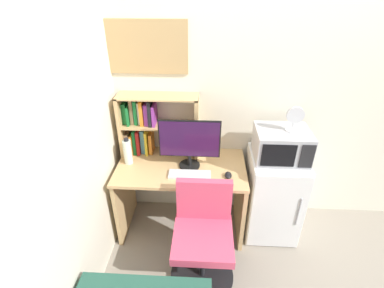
# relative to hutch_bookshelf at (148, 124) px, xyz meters

# --- Properties ---
(wall_back) EXTENTS (6.40, 0.04, 2.60)m
(wall_back) POSITION_rel_hutch_bookshelf_xyz_m (1.69, 0.12, 0.26)
(wall_back) COLOR silver
(wall_back) RESTS_ON ground_plane
(wall_left) EXTENTS (0.04, 4.40, 2.60)m
(wall_left) POSITION_rel_hutch_bookshelf_xyz_m (-0.33, -1.50, 0.26)
(wall_left) COLOR silver
(wall_left) RESTS_ON ground_plane
(desk) EXTENTS (1.16, 0.65, 0.74)m
(desk) POSITION_rel_hutch_bookshelf_xyz_m (0.32, -0.22, -0.53)
(desk) COLOR tan
(desk) RESTS_ON ground_plane
(hutch_bookshelf) EXTENTS (0.72, 0.23, 0.59)m
(hutch_bookshelf) POSITION_rel_hutch_bookshelf_xyz_m (0.00, 0.00, 0.00)
(hutch_bookshelf) COLOR tan
(hutch_bookshelf) RESTS_ON desk
(monitor) EXTENTS (0.53, 0.19, 0.45)m
(monitor) POSITION_rel_hutch_bookshelf_xyz_m (0.40, -0.22, -0.05)
(monitor) COLOR black
(monitor) RESTS_ON desk
(keyboard) EXTENTS (0.36, 0.12, 0.02)m
(keyboard) POSITION_rel_hutch_bookshelf_xyz_m (0.41, -0.37, -0.29)
(keyboard) COLOR silver
(keyboard) RESTS_ON desk
(computer_mouse) EXTENTS (0.06, 0.09, 0.04)m
(computer_mouse) POSITION_rel_hutch_bookshelf_xyz_m (0.74, -0.37, -0.29)
(computer_mouse) COLOR black
(computer_mouse) RESTS_ON desk
(water_bottle) EXTENTS (0.08, 0.08, 0.25)m
(water_bottle) POSITION_rel_hutch_bookshelf_xyz_m (-0.16, -0.20, -0.18)
(water_bottle) COLOR silver
(water_bottle) RESTS_ON desk
(mini_fridge) EXTENTS (0.48, 0.54, 0.85)m
(mini_fridge) POSITION_rel_hutch_bookshelf_xyz_m (1.19, -0.20, -0.62)
(mini_fridge) COLOR white
(mini_fridge) RESTS_ON ground_plane
(microwave) EXTENTS (0.45, 0.38, 0.26)m
(microwave) POSITION_rel_hutch_bookshelf_xyz_m (1.19, -0.20, -0.07)
(microwave) COLOR #ADADB2
(microwave) RESTS_ON mini_fridge
(desk_fan) EXTENTS (0.14, 0.11, 0.22)m
(desk_fan) POSITION_rel_hutch_bookshelf_xyz_m (1.25, -0.20, 0.18)
(desk_fan) COLOR silver
(desk_fan) RESTS_ON microwave
(desk_chair) EXTENTS (0.53, 0.53, 0.87)m
(desk_chair) POSITION_rel_hutch_bookshelf_xyz_m (0.54, -0.75, -0.66)
(desk_chair) COLOR black
(desk_chair) RESTS_ON ground_plane
(wall_corkboard) EXTENTS (0.72, 0.02, 0.44)m
(wall_corkboard) POSITION_rel_hutch_bookshelf_xyz_m (0.01, 0.09, 0.67)
(wall_corkboard) COLOR tan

